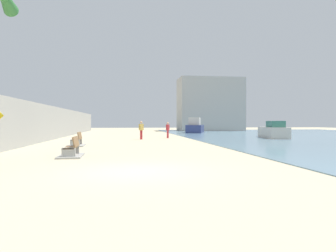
% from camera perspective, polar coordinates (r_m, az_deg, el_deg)
% --- Properties ---
extents(ground_plane, '(120.00, 120.00, 0.00)m').
position_cam_1_polar(ground_plane, '(28.29, -7.21, -2.64)').
color(ground_plane, '#C6B793').
extents(seawall, '(0.80, 64.00, 3.16)m').
position_cam_1_polar(seawall, '(29.14, -22.12, 0.52)').
color(seawall, '#9E9E99').
rests_on(seawall, ground).
extents(bench_near, '(1.17, 2.13, 0.98)m').
position_cam_1_polar(bench_near, '(15.37, -17.69, -4.65)').
color(bench_near, '#9E9E99').
rests_on(bench_near, ground).
extents(bench_far, '(1.15, 2.13, 0.98)m').
position_cam_1_polar(bench_far, '(22.09, -16.78, -3.01)').
color(bench_far, '#9E9E99').
rests_on(bench_far, ground).
extents(person_walking, '(0.42, 0.38, 1.67)m').
position_cam_1_polar(person_walking, '(31.33, -0.05, -0.53)').
color(person_walking, '#B22D33').
rests_on(person_walking, ground).
extents(person_standing, '(0.48, 0.30, 1.76)m').
position_cam_1_polar(person_standing, '(29.12, -5.06, -0.51)').
color(person_standing, '#B22D33').
rests_on(person_standing, ground).
extents(boat_far_right, '(4.16, 6.70, 2.32)m').
position_cam_1_polar(boat_far_right, '(46.84, 5.13, -0.20)').
color(boat_far_right, navy).
rests_on(boat_far_right, water_bay).
extents(boat_distant, '(2.76, 5.32, 1.74)m').
position_cam_1_polar(boat_distant, '(32.92, 19.23, -0.94)').
color(boat_distant, beige).
rests_on(boat_distant, water_bay).
extents(harbor_building, '(12.00, 6.00, 9.97)m').
position_cam_1_polar(harbor_building, '(58.53, 7.92, 3.99)').
color(harbor_building, '#ADAAA3').
rests_on(harbor_building, ground).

